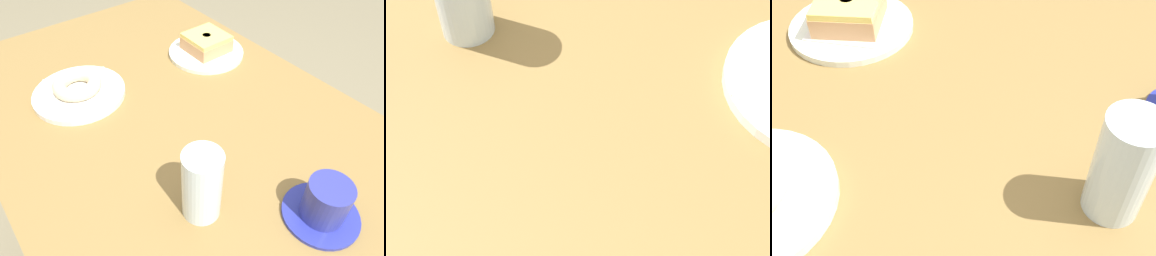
# 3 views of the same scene
# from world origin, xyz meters

# --- Properties ---
(table) EXTENTS (1.05, 0.74, 0.71)m
(table) POSITION_xyz_m (0.00, 0.00, 0.62)
(table) COLOR olive
(table) RESTS_ON ground_plane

